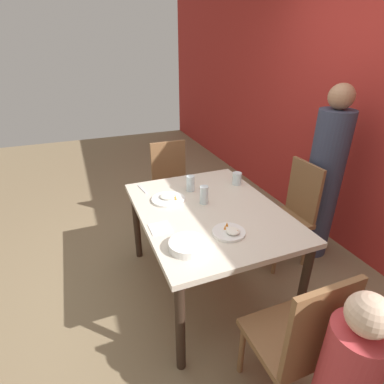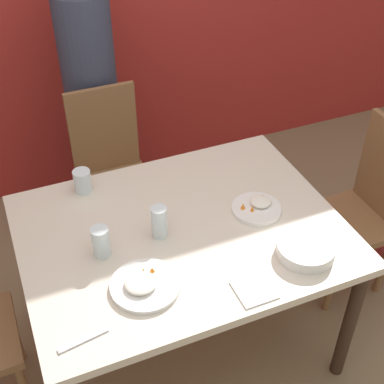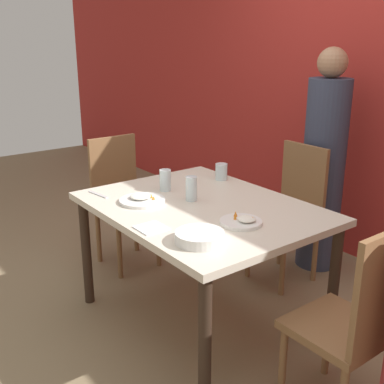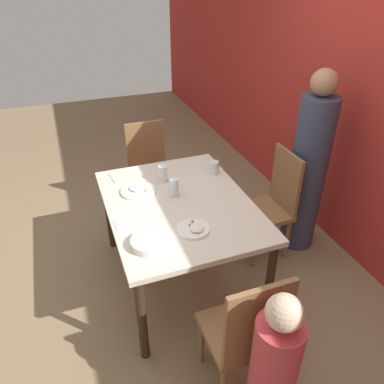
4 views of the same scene
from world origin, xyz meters
name	(u,v)px [view 2 (image 2 of 4)]	position (x,y,z in m)	size (l,w,h in m)	color
ground_plane	(183,338)	(0.00, 0.00, 0.00)	(10.00, 10.00, 0.00)	#847051
dining_table	(182,242)	(0.00, 0.00, 0.67)	(1.33, 1.03, 0.75)	beige
chair_adult_spot	(112,169)	(-0.08, 0.86, 0.50)	(0.40, 0.40, 0.96)	brown
chair_child_spot	(362,207)	(1.01, 0.05, 0.50)	(0.40, 0.40, 0.96)	brown
person_adult	(93,105)	(-0.08, 1.17, 0.75)	(0.30, 0.30, 1.60)	#33384C
bowl_curry	(306,249)	(0.40, -0.32, 0.78)	(0.23, 0.23, 0.05)	white
plate_rice_adult	(144,285)	(-0.25, -0.24, 0.76)	(0.27, 0.27, 0.04)	white
plate_rice_child	(257,207)	(0.35, -0.01, 0.76)	(0.22, 0.22, 0.05)	white
glass_water_tall	(83,181)	(-0.32, 0.41, 0.81)	(0.08, 0.08, 0.11)	silver
glass_water_short	(101,242)	(-0.35, -0.02, 0.82)	(0.07, 0.07, 0.13)	silver
glass_water_center	(159,222)	(-0.10, 0.00, 0.82)	(0.07, 0.07, 0.14)	silver
napkin_folded	(254,290)	(0.12, -0.42, 0.75)	(0.14, 0.14, 0.01)	white
fork_steel	(83,340)	(-0.51, -0.39, 0.75)	(0.18, 0.05, 0.01)	silver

